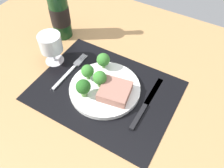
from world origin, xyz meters
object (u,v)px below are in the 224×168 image
at_px(fork, 71,70).
at_px(knife, 145,106).
at_px(steak, 115,91).
at_px(wine_glass, 51,44).
at_px(plate, 105,89).
at_px(wine_bottle, 59,12).

xyz_separation_m(fork, knife, (0.29, -0.01, 0.00)).
xyz_separation_m(steak, wine_glass, (-0.28, 0.04, 0.04)).
distance_m(plate, wine_bottle, 0.36).
height_order(steak, wine_bottle, wine_bottle).
bearing_deg(knife, wine_glass, 173.76).
distance_m(steak, fork, 0.20).
xyz_separation_m(steak, fork, (-0.19, 0.02, -0.03)).
xyz_separation_m(plate, knife, (0.14, 0.01, -0.00)).
distance_m(wine_bottle, wine_glass, 0.16).
relative_size(plate, knife, 1.02).
bearing_deg(wine_bottle, knife, -20.04).
distance_m(fork, knife, 0.29).
relative_size(fork, wine_bottle, 0.62).
bearing_deg(knife, plate, 179.42).
relative_size(knife, wine_bottle, 0.75).
height_order(knife, wine_bottle, wine_bottle).
relative_size(knife, wine_glass, 1.97).
relative_size(wine_bottle, wine_glass, 2.63).
height_order(plate, wine_glass, wine_glass).
bearing_deg(knife, steak, -174.79).
relative_size(steak, fork, 0.48).
height_order(fork, knife, knife).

